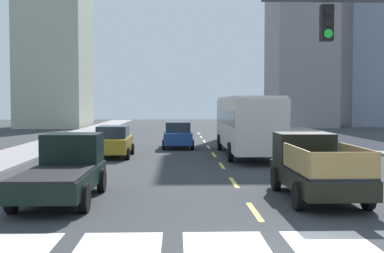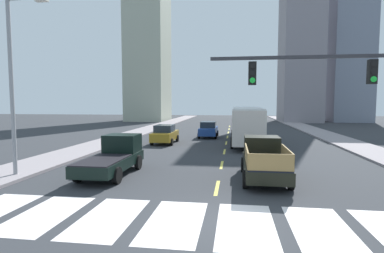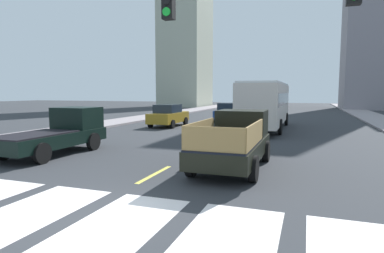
{
  "view_description": "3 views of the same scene",
  "coord_description": "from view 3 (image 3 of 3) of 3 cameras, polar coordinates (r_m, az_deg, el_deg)",
  "views": [
    {
      "loc": [
        -2.14,
        -9.54,
        2.99
      ],
      "look_at": [
        -1.45,
        12.74,
        1.93
      ],
      "focal_mm": 46.75,
      "sensor_mm": 36.0,
      "label": 1
    },
    {
      "loc": [
        0.73,
        -9.26,
        3.8
      ],
      "look_at": [
        -2.11,
        10.99,
        2.16
      ],
      "focal_mm": 28.35,
      "sensor_mm": 36.0,
      "label": 2
    },
    {
      "loc": [
        4.63,
        -5.43,
        2.67
      ],
      "look_at": [
        0.49,
        6.26,
        1.36
      ],
      "focal_mm": 30.56,
      "sensor_mm": 36.0,
      "label": 3
    }
  ],
  "objects": [
    {
      "name": "lane_dash_6",
      "position": [
        39.79,
        12.77,
        2.02
      ],
      "size": [
        0.16,
        2.4,
        0.01
      ],
      "primitive_type": "cube",
      "color": "#D4C54B",
      "rests_on": "ground"
    },
    {
      "name": "crosswalk_stripe_4",
      "position": [
        7.0,
        -12.94,
        -16.53
      ],
      "size": [
        1.78,
        3.72,
        0.01
      ],
      "primitive_type": "cube",
      "color": "silver",
      "rests_on": "ground"
    },
    {
      "name": "lane_dash_5",
      "position": [
        34.84,
        11.79,
        1.5
      ],
      "size": [
        0.16,
        2.4,
        0.01
      ],
      "primitive_type": "cube",
      "color": "#D4C54B",
      "rests_on": "ground"
    },
    {
      "name": "crosswalk_stripe_5",
      "position": [
        6.18,
        5.94,
        -19.54
      ],
      "size": [
        1.78,
        3.72,
        0.01
      ],
      "primitive_type": "cube",
      "color": "silver",
      "rests_on": "ground"
    },
    {
      "name": "lane_dash_4",
      "position": [
        29.91,
        10.5,
        0.8
      ],
      "size": [
        0.16,
        2.4,
        0.01
      ],
      "primitive_type": "cube",
      "color": "#D4C54B",
      "rests_on": "ground"
    },
    {
      "name": "lane_dash_3",
      "position": [
        25.01,
        8.7,
        -0.18
      ],
      "size": [
        0.16,
        2.4,
        0.01
      ],
      "primitive_type": "cube",
      "color": "#D4C54B",
      "rests_on": "ground"
    },
    {
      "name": "ground_plane",
      "position": [
        7.62,
        -20.3,
        -14.87
      ],
      "size": [
        160.0,
        160.0,
        0.0
      ],
      "primitive_type": "plane",
      "color": "#2F3135"
    },
    {
      "name": "crosswalk_stripe_3",
      "position": [
        8.35,
        -26.36,
        -13.25
      ],
      "size": [
        1.78,
        3.72,
        0.01
      ],
      "primitive_type": "cube",
      "color": "silver",
      "rests_on": "ground"
    },
    {
      "name": "sedan_near_left",
      "position": [
        25.65,
        -4.15,
        1.95
      ],
      "size": [
        2.02,
        4.4,
        1.72
      ],
      "rotation": [
        0.0,
        0.0,
        0.01
      ],
      "color": "olive",
      "rests_on": "ground"
    },
    {
      "name": "lane_dash_7",
      "position": [
        44.75,
        13.52,
        2.43
      ],
      "size": [
        0.16,
        2.4,
        0.01
      ],
      "primitive_type": "cube",
      "color": "#D4C54B",
      "rests_on": "ground"
    },
    {
      "name": "lane_dash_1",
      "position": [
        15.39,
        1.67,
        -3.96
      ],
      "size": [
        0.16,
        2.4,
        0.01
      ],
      "primitive_type": "cube",
      "color": "#D4C54B",
      "rests_on": "ground"
    },
    {
      "name": "lane_dash_2",
      "position": [
        20.15,
        6.03,
        -1.62
      ],
      "size": [
        0.16,
        2.4,
        0.01
      ],
      "primitive_type": "cube",
      "color": "#D4C54B",
      "rests_on": "ground"
    },
    {
      "name": "sidewalk_left",
      "position": [
        28.32,
        -14.27,
        0.57
      ],
      "size": [
        3.27,
        110.0,
        0.15
      ],
      "primitive_type": "cube",
      "color": "gray",
      "rests_on": "ground"
    },
    {
      "name": "sedan_mid",
      "position": [
        29.69,
        6.45,
        2.48
      ],
      "size": [
        2.02,
        4.4,
        1.72
      ],
      "rotation": [
        0.0,
        0.0,
        0.02
      ],
      "color": "navy",
      "rests_on": "ground"
    },
    {
      "name": "lane_dash_0",
      "position": [
        10.84,
        -6.53,
        -8.26
      ],
      "size": [
        0.16,
        2.4,
        0.01
      ],
      "primitive_type": "cube",
      "color": "#D4C54B",
      "rests_on": "ground"
    },
    {
      "name": "city_bus",
      "position": [
        24.12,
        12.8,
        4.17
      ],
      "size": [
        2.72,
        10.8,
        3.32
      ],
      "rotation": [
        0.0,
        0.0,
        -0.0
      ],
      "color": "beige",
      "rests_on": "ground"
    },
    {
      "name": "pickup_stakebed",
      "position": [
        11.93,
        7.58,
        -2.39
      ],
      "size": [
        2.18,
        5.2,
        1.96
      ],
      "rotation": [
        0.0,
        0.0,
        -0.05
      ],
      "color": "black",
      "rests_on": "ground"
    },
    {
      "name": "pickup_dark",
      "position": [
        15.51,
        -22.12,
        -0.9
      ],
      "size": [
        2.18,
        5.2,
        1.96
      ],
      "rotation": [
        0.0,
        0.0,
        0.05
      ],
      "color": "black",
      "rests_on": "ground"
    }
  ]
}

